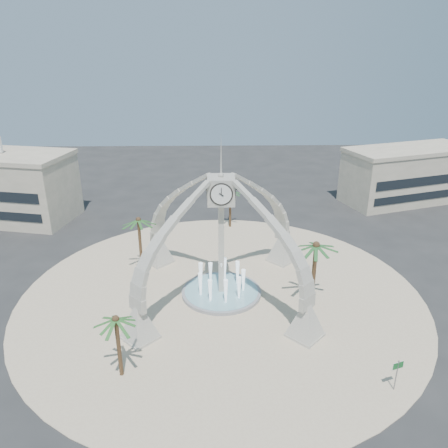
{
  "coord_description": "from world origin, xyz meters",
  "views": [
    {
      "loc": [
        -0.62,
        -38.08,
        23.39
      ],
      "look_at": [
        0.31,
        2.0,
        6.85
      ],
      "focal_mm": 35.0,
      "sensor_mm": 36.0,
      "label": 1
    }
  ],
  "objects_px": {
    "palm_north": "(230,192)",
    "street_sign": "(397,369)",
    "fountain": "(221,292)",
    "palm_south": "(116,320)",
    "clock_tower": "(221,235)",
    "palm_west": "(138,221)",
    "palm_east": "(316,246)"
  },
  "relations": [
    {
      "from": "palm_west",
      "to": "street_sign",
      "type": "bearing_deg",
      "value": -41.36
    },
    {
      "from": "street_sign",
      "to": "palm_north",
      "type": "bearing_deg",
      "value": 89.33
    },
    {
      "from": "palm_east",
      "to": "palm_north",
      "type": "height_order",
      "value": "palm_east"
    },
    {
      "from": "palm_north",
      "to": "street_sign",
      "type": "distance_m",
      "value": 33.09
    },
    {
      "from": "clock_tower",
      "to": "palm_north",
      "type": "relative_size",
      "value": 3.1
    },
    {
      "from": "clock_tower",
      "to": "palm_south",
      "type": "bearing_deg",
      "value": -124.25
    },
    {
      "from": "street_sign",
      "to": "clock_tower",
      "type": "bearing_deg",
      "value": 112.49
    },
    {
      "from": "palm_east",
      "to": "palm_south",
      "type": "bearing_deg",
      "value": -149.62
    },
    {
      "from": "palm_west",
      "to": "palm_south",
      "type": "bearing_deg",
      "value": -86.89
    },
    {
      "from": "palm_west",
      "to": "palm_south",
      "type": "distance_m",
      "value": 16.56
    },
    {
      "from": "street_sign",
      "to": "palm_south",
      "type": "bearing_deg",
      "value": 154.28
    },
    {
      "from": "clock_tower",
      "to": "palm_north",
      "type": "height_order",
      "value": "clock_tower"
    },
    {
      "from": "palm_west",
      "to": "palm_south",
      "type": "xyz_separation_m",
      "value": [
        0.9,
        -16.5,
        -1.07
      ]
    },
    {
      "from": "palm_north",
      "to": "palm_south",
      "type": "bearing_deg",
      "value": -107.81
    },
    {
      "from": "palm_north",
      "to": "palm_south",
      "type": "height_order",
      "value": "palm_north"
    },
    {
      "from": "street_sign",
      "to": "palm_east",
      "type": "bearing_deg",
      "value": 87.03
    },
    {
      "from": "palm_west",
      "to": "palm_north",
      "type": "xyz_separation_m",
      "value": [
        10.23,
        12.54,
        -0.99
      ]
    },
    {
      "from": "fountain",
      "to": "palm_west",
      "type": "relative_size",
      "value": 1.17
    },
    {
      "from": "fountain",
      "to": "street_sign",
      "type": "xyz_separation_m",
      "value": [
        12.36,
        -13.54,
        1.62
      ]
    },
    {
      "from": "palm_east",
      "to": "palm_south",
      "type": "xyz_separation_m",
      "value": [
        -16.59,
        -9.73,
        -1.11
      ]
    },
    {
      "from": "palm_west",
      "to": "street_sign",
      "type": "distance_m",
      "value": 28.39
    },
    {
      "from": "palm_east",
      "to": "palm_north",
      "type": "bearing_deg",
      "value": 110.6
    },
    {
      "from": "palm_north",
      "to": "street_sign",
      "type": "bearing_deg",
      "value": -70.77
    },
    {
      "from": "fountain",
      "to": "palm_south",
      "type": "relative_size",
      "value": 1.4
    },
    {
      "from": "fountain",
      "to": "palm_south",
      "type": "bearing_deg",
      "value": -124.25
    },
    {
      "from": "fountain",
      "to": "palm_east",
      "type": "distance_m",
      "value": 10.68
    },
    {
      "from": "street_sign",
      "to": "fountain",
      "type": "bearing_deg",
      "value": 112.48
    },
    {
      "from": "palm_west",
      "to": "clock_tower",
      "type": "bearing_deg",
      "value": -29.9
    },
    {
      "from": "clock_tower",
      "to": "palm_north",
      "type": "bearing_deg",
      "value": 85.08
    },
    {
      "from": "palm_west",
      "to": "palm_north",
      "type": "relative_size",
      "value": 1.19
    },
    {
      "from": "clock_tower",
      "to": "palm_west",
      "type": "height_order",
      "value": "clock_tower"
    },
    {
      "from": "palm_north",
      "to": "palm_west",
      "type": "bearing_deg",
      "value": -129.19
    }
  ]
}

